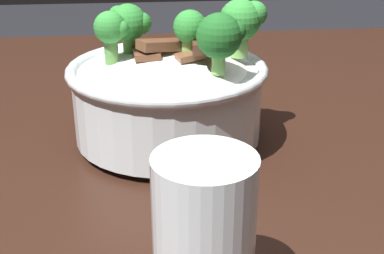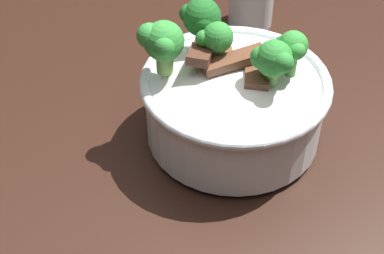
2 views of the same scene
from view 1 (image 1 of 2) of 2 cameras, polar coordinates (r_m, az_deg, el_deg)
name	(u,v)px [view 1 (image 1 of 2)]	position (r m, az deg, el deg)	size (l,w,h in m)	color
dining_table	(198,178)	(0.67, 0.69, -5.70)	(1.48, 0.97, 0.76)	black
rice_bowl	(169,87)	(0.58, -2.52, 4.43)	(0.22, 0.22, 0.16)	silver
drinking_glass	(204,242)	(0.35, 1.34, -12.57)	(0.07, 0.07, 0.11)	white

